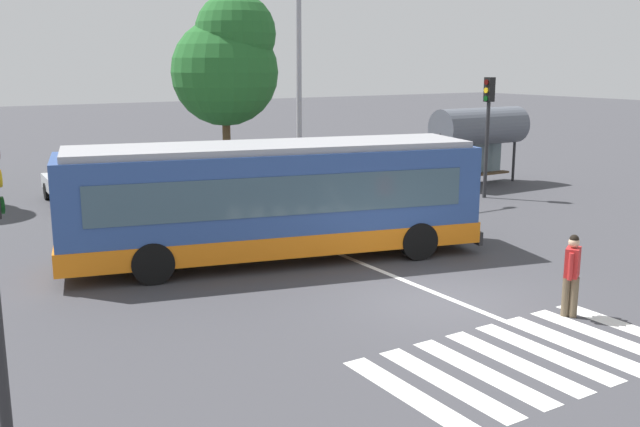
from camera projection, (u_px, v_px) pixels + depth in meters
The scene contains 14 objects.
ground_plane at pixel (436, 300), 15.58m from camera, with size 160.00×160.00×0.00m, color #3D3D42.
city_transit_bus at pixel (273, 200), 18.42m from camera, with size 11.16×5.12×3.06m.
pedestrian_crossing_street at pixel (572, 271), 14.34m from camera, with size 0.51×0.43×1.72m.
parked_car_silver at pixel (76, 183), 25.94m from camera, with size 2.09×4.60×1.35m.
parked_car_champagne at pixel (145, 178), 27.08m from camera, with size 1.99×4.56×1.35m.
parked_car_charcoal at pixel (214, 173), 28.46m from camera, with size 2.03×4.58×1.35m.
parked_car_white at pixel (270, 168), 29.84m from camera, with size 2.12×4.61×1.35m.
parked_car_red at pixel (330, 163), 31.19m from camera, with size 1.99×4.56×1.35m.
traffic_light_far_corner at pixel (488, 117), 26.70m from camera, with size 0.33×0.32×4.54m.
bus_stop_shelter at pixel (479, 128), 29.60m from camera, with size 4.35×1.54×3.25m.
twin_arm_street_lamp at pixel (299, 45), 25.13m from camera, with size 5.22×0.32×9.15m.
background_tree_right at pixel (228, 61), 31.43m from camera, with size 4.74×4.74×8.10m.
crosswalk_painted_stripes at pixel (530, 357), 12.54m from camera, with size 5.89×3.05×0.01m.
lane_center_line at pixel (390, 275), 17.38m from camera, with size 0.16×24.00×0.01m, color silver.
Camera 1 is at (-10.03, -11.24, 5.08)m, focal length 40.00 mm.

